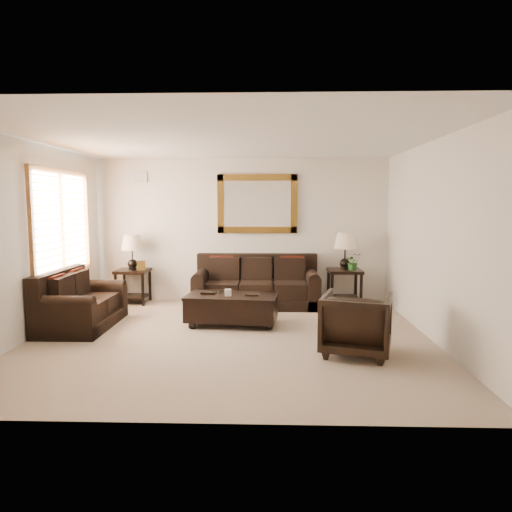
{
  "coord_description": "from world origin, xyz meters",
  "views": [
    {
      "loc": [
        0.55,
        -6.14,
        1.84
      ],
      "look_at": [
        0.34,
        0.6,
        1.07
      ],
      "focal_mm": 32.0,
      "sensor_mm": 36.0,
      "label": 1
    }
  ],
  "objects_px": {
    "coffee_table": "(232,306)",
    "armchair": "(357,321)",
    "loveseat": "(78,306)",
    "end_table_left": "(132,259)",
    "sofa": "(257,287)",
    "end_table_right": "(345,258)"
  },
  "relations": [
    {
      "from": "coffee_table",
      "to": "armchair",
      "type": "xyz_separation_m",
      "value": [
        1.65,
        -1.33,
        0.13
      ]
    },
    {
      "from": "loveseat",
      "to": "end_table_left",
      "type": "bearing_deg",
      "value": -11.07
    },
    {
      "from": "coffee_table",
      "to": "sofa",
      "type": "bearing_deg",
      "value": 82.1
    },
    {
      "from": "sofa",
      "to": "end_table_right",
      "type": "relative_size",
      "value": 1.69
    },
    {
      "from": "end_table_left",
      "to": "sofa",
      "type": "bearing_deg",
      "value": -2.74
    },
    {
      "from": "loveseat",
      "to": "end_table_right",
      "type": "height_order",
      "value": "end_table_right"
    },
    {
      "from": "end_table_left",
      "to": "end_table_right",
      "type": "xyz_separation_m",
      "value": [
        3.92,
        -0.01,
        0.03
      ]
    },
    {
      "from": "loveseat",
      "to": "armchair",
      "type": "bearing_deg",
      "value": -105.87
    },
    {
      "from": "sofa",
      "to": "coffee_table",
      "type": "relative_size",
      "value": 1.55
    },
    {
      "from": "sofa",
      "to": "coffee_table",
      "type": "distance_m",
      "value": 1.41
    },
    {
      "from": "end_table_left",
      "to": "coffee_table",
      "type": "height_order",
      "value": "end_table_left"
    },
    {
      "from": "sofa",
      "to": "coffee_table",
      "type": "xyz_separation_m",
      "value": [
        -0.33,
        -1.36,
        -0.04
      ]
    },
    {
      "from": "sofa",
      "to": "loveseat",
      "type": "relative_size",
      "value": 1.47
    },
    {
      "from": "loveseat",
      "to": "end_table_left",
      "type": "relative_size",
      "value": 1.19
    },
    {
      "from": "end_table_left",
      "to": "end_table_right",
      "type": "height_order",
      "value": "end_table_right"
    },
    {
      "from": "armchair",
      "to": "coffee_table",
      "type": "bearing_deg",
      "value": -22.16
    },
    {
      "from": "loveseat",
      "to": "end_table_left",
      "type": "distance_m",
      "value": 1.79
    },
    {
      "from": "sofa",
      "to": "loveseat",
      "type": "height_order",
      "value": "sofa"
    },
    {
      "from": "loveseat",
      "to": "coffee_table",
      "type": "xyz_separation_m",
      "value": [
        2.3,
        0.21,
        -0.03
      ]
    },
    {
      "from": "loveseat",
      "to": "coffee_table",
      "type": "height_order",
      "value": "loveseat"
    },
    {
      "from": "end_table_right",
      "to": "armchair",
      "type": "xyz_separation_m",
      "value": [
        -0.3,
        -2.79,
        -0.45
      ]
    },
    {
      "from": "end_table_left",
      "to": "end_table_right",
      "type": "relative_size",
      "value": 0.97
    }
  ]
}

